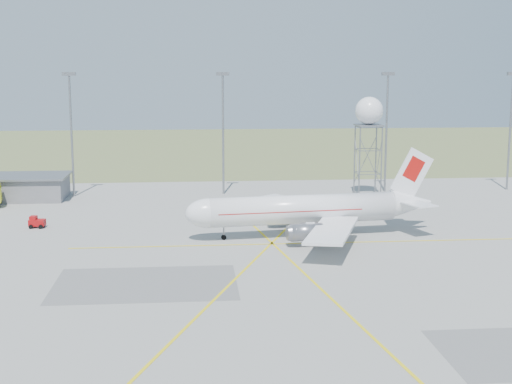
{
  "coord_description": "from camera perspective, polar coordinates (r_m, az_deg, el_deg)",
  "views": [
    {
      "loc": [
        -15.21,
        -53.47,
        20.82
      ],
      "look_at": [
        -6.79,
        40.0,
        4.72
      ],
      "focal_mm": 50.0,
      "sensor_mm": 36.0,
      "label": 1
    }
  ],
  "objects": [
    {
      "name": "ground",
      "position": [
        59.36,
        10.23,
        -10.96
      ],
      "size": [
        400.0,
        400.0,
        0.0
      ],
      "primitive_type": "plane",
      "color": "#9B9B95",
      "rests_on": "ground"
    },
    {
      "name": "grass_strip",
      "position": [
        195.17,
        -0.65,
        3.61
      ],
      "size": [
        400.0,
        120.0,
        0.03
      ],
      "primitive_type": "cube",
      "color": "#57693A",
      "rests_on": "ground"
    },
    {
      "name": "building_grey",
      "position": [
        122.64,
        -19.14,
        0.35
      ],
      "size": [
        19.0,
        10.0,
        3.9
      ],
      "color": "slate",
      "rests_on": "ground"
    },
    {
      "name": "mast_a",
      "position": [
        121.41,
        -14.58,
        5.29
      ],
      "size": [
        2.2,
        0.5,
        20.5
      ],
      "color": "gray",
      "rests_on": "ground"
    },
    {
      "name": "mast_b",
      "position": [
        119.9,
        -2.65,
        5.54
      ],
      "size": [
        2.2,
        0.5,
        20.5
      ],
      "color": "gray",
      "rests_on": "ground"
    },
    {
      "name": "mast_c",
      "position": [
        124.3,
        10.41,
        5.54
      ],
      "size": [
        2.2,
        0.5,
        20.5
      ],
      "color": "gray",
      "rests_on": "ground"
    },
    {
      "name": "mast_d",
      "position": [
        131.89,
        19.7,
        5.36
      ],
      "size": [
        2.2,
        0.5,
        20.5
      ],
      "color": "gray",
      "rests_on": "ground"
    },
    {
      "name": "airliner_main",
      "position": [
        90.24,
        4.06,
        -1.44
      ],
      "size": [
        32.38,
        31.32,
        11.02
      ],
      "rotation": [
        0.0,
        0.0,
        3.25
      ],
      "color": "white",
      "rests_on": "ground"
    },
    {
      "name": "radar_tower",
      "position": [
        119.3,
        8.98,
        4.06
      ],
      "size": [
        4.56,
        4.56,
        16.52
      ],
      "color": "gray",
      "rests_on": "ground"
    },
    {
      "name": "baggage_tug",
      "position": [
        99.67,
        -17.13,
        -2.41
      ],
      "size": [
        2.15,
        1.78,
        1.59
      ],
      "rotation": [
        0.0,
        0.0,
        -0.07
      ],
      "color": "#A10B0E",
      "rests_on": "ground"
    }
  ]
}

